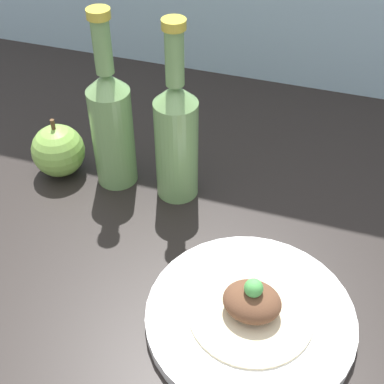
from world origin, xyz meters
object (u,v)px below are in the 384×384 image
plated_food (252,305)px  apple (58,151)px  cider_bottle_left (112,123)px  plate (250,316)px  cider_bottle_right (176,136)px

plated_food → apple: bearing=152.1°
plated_food → cider_bottle_left: (-25.79, 19.63, 7.07)cm
cider_bottle_left → apple: bearing=-172.5°
apple → plate: bearing=-27.9°
plated_food → cider_bottle_right: cider_bottle_right is taller
plated_food → plate: bearing=90.0°
plate → cider_bottle_left: 33.70cm
plate → cider_bottle_right: cider_bottle_right is taller
plate → cider_bottle_right: bearing=129.0°
plated_food → apple: size_ratio=1.52×
plate → cider_bottle_left: bearing=142.7°
plated_food → cider_bottle_left: 33.17cm
plate → plated_food: (0.00, -0.00, 2.17)cm
plate → cider_bottle_left: (-25.79, 19.63, 9.25)cm
plate → apple: 39.58cm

